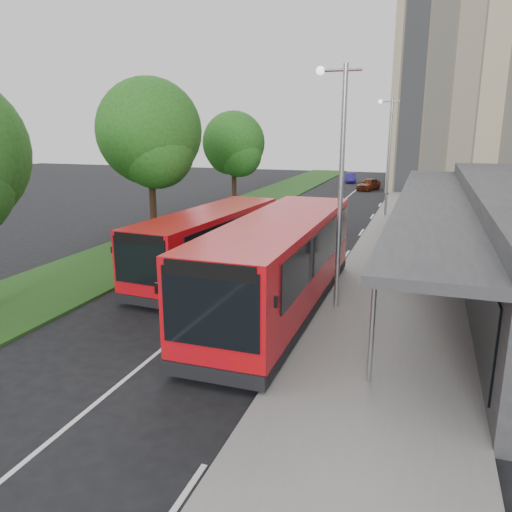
{
  "coord_description": "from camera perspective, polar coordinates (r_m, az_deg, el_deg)",
  "views": [
    {
      "loc": [
        6.87,
        -14.42,
        6.2
      ],
      "look_at": [
        0.96,
        2.87,
        1.5
      ],
      "focal_mm": 35.0,
      "sensor_mm": 36.0,
      "label": 1
    }
  ],
  "objects": [
    {
      "name": "lane_centre_line",
      "position": [
        30.84,
        5.62,
        2.77
      ],
      "size": [
        0.12,
        70.0,
        0.01
      ],
      "primitive_type": "cube",
      "color": "silver",
      "rests_on": "ground"
    },
    {
      "name": "car_near",
      "position": [
        52.93,
        12.76,
        8.02
      ],
      "size": [
        2.4,
        3.88,
        1.23
      ],
      "primitive_type": "imported",
      "rotation": [
        0.0,
        0.0,
        -0.28
      ],
      "color": "#52190B",
      "rests_on": "ground"
    },
    {
      "name": "grass_verge",
      "position": [
        37.61,
        -3.04,
        4.99
      ],
      "size": [
        5.0,
        80.0,
        0.1
      ],
      "primitive_type": "cube",
      "color": "#194115",
      "rests_on": "ground"
    },
    {
      "name": "tree_mid",
      "position": [
        27.27,
        -12.04,
        13.01
      ],
      "size": [
        5.46,
        5.46,
        8.78
      ],
      "color": "black",
      "rests_on": "ground"
    },
    {
      "name": "litter_bin",
      "position": [
        24.59,
        16.23,
        0.8
      ],
      "size": [
        0.57,
        0.57,
        1.0
      ],
      "primitive_type": "cylinder",
      "rotation": [
        0.0,
        0.0,
        0.03
      ],
      "color": "#352015",
      "rests_on": "pavement"
    },
    {
      "name": "bollard",
      "position": [
        33.86,
        15.51,
        4.36
      ],
      "size": [
        0.17,
        0.17,
        0.88
      ],
      "primitive_type": "cylinder",
      "rotation": [
        0.0,
        0.0,
        -0.24
      ],
      "color": "#DCA40B",
      "rests_on": "pavement"
    },
    {
      "name": "ground",
      "position": [
        17.13,
        -6.19,
        -6.88
      ],
      "size": [
        120.0,
        120.0,
        0.0
      ],
      "primitive_type": "plane",
      "color": "black",
      "rests_on": "ground"
    },
    {
      "name": "pavement",
      "position": [
        34.97,
        17.19,
        3.69
      ],
      "size": [
        5.0,
        80.0,
        0.15
      ],
      "primitive_type": "cube",
      "color": "gray",
      "rests_on": "ground"
    },
    {
      "name": "office_block",
      "position": [
        56.94,
        27.14,
        15.73
      ],
      "size": [
        22.0,
        12.0,
        18.0
      ],
      "primitive_type": "cube",
      "color": "tan",
      "rests_on": "ground"
    },
    {
      "name": "tree_far",
      "position": [
        38.12,
        -2.55,
        12.33
      ],
      "size": [
        4.64,
        4.64,
        7.46
      ],
      "color": "black",
      "rests_on": "ground"
    },
    {
      "name": "car_far",
      "position": [
        60.16,
        10.72,
        8.78
      ],
      "size": [
        1.79,
        3.47,
        1.09
      ],
      "primitive_type": "imported",
      "rotation": [
        0.0,
        0.0,
        0.2
      ],
      "color": "navy",
      "rests_on": "ground"
    },
    {
      "name": "bus_second",
      "position": [
        21.45,
        -5.39,
        1.51
      ],
      "size": [
        3.26,
        10.0,
        2.78
      ],
      "rotation": [
        0.0,
        0.0,
        -0.08
      ],
      "color": "#BC0D0A",
      "rests_on": "ground"
    },
    {
      "name": "kerb_dashes",
      "position": [
        34.18,
        12.59,
        3.63
      ],
      "size": [
        0.12,
        56.0,
        0.01
      ],
      "color": "silver",
      "rests_on": "ground"
    },
    {
      "name": "lamp_post_far",
      "position": [
        36.55,
        14.85,
        11.63
      ],
      "size": [
        1.44,
        0.28,
        8.0
      ],
      "color": "gray",
      "rests_on": "pavement"
    },
    {
      "name": "lamp_post_near",
      "position": [
        16.71,
        9.44,
        9.14
      ],
      "size": [
        1.44,
        0.28,
        8.0
      ],
      "color": "gray",
      "rests_on": "pavement"
    },
    {
      "name": "bus_main",
      "position": [
        16.95,
        2.71,
        -1.07
      ],
      "size": [
        3.13,
        11.56,
        3.27
      ],
      "rotation": [
        0.0,
        0.0,
        -0.0
      ],
      "color": "#BC0D0A",
      "rests_on": "ground"
    }
  ]
}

